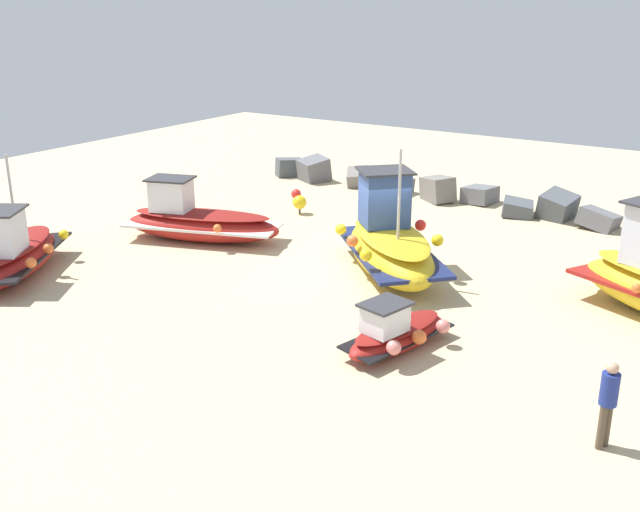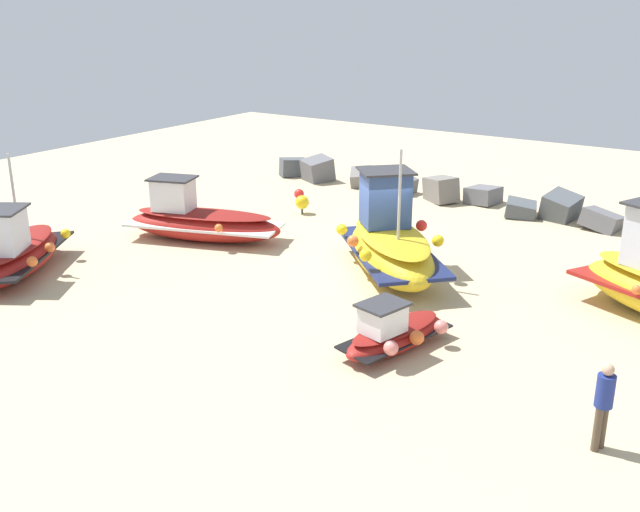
{
  "view_description": "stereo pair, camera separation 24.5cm",
  "coord_description": "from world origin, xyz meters",
  "px_view_note": "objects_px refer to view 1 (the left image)",
  "views": [
    {
      "loc": [
        10.07,
        -18.43,
        7.58
      ],
      "look_at": [
        -0.37,
        -2.27,
        0.9
      ],
      "focal_mm": 41.57,
      "sensor_mm": 36.0,
      "label": 1
    },
    {
      "loc": [
        10.28,
        -18.3,
        7.58
      ],
      "look_at": [
        -0.37,
        -2.27,
        0.9
      ],
      "focal_mm": 41.57,
      "sensor_mm": 36.0,
      "label": 2
    }
  ],
  "objects_px": {
    "fishing_boat_4": "(11,254)",
    "mooring_buoy_0": "(296,194)",
    "fishing_boat_0": "(390,244)",
    "mooring_buoy_1": "(300,202)",
    "fishing_boat_1": "(396,332)",
    "person_walking": "(608,399)",
    "fishing_boat_3": "(199,222)"
  },
  "relations": [
    {
      "from": "fishing_boat_4",
      "to": "mooring_buoy_0",
      "type": "xyz_separation_m",
      "value": [
        2.22,
        11.2,
        -0.34
      ]
    },
    {
      "from": "fishing_boat_0",
      "to": "mooring_buoy_1",
      "type": "xyz_separation_m",
      "value": [
        -5.77,
        3.8,
        -0.46
      ]
    },
    {
      "from": "fishing_boat_1",
      "to": "person_walking",
      "type": "relative_size",
      "value": 1.9
    },
    {
      "from": "fishing_boat_1",
      "to": "mooring_buoy_0",
      "type": "xyz_separation_m",
      "value": [
        -9.26,
        9.42,
        -0.08
      ]
    },
    {
      "from": "person_walking",
      "to": "mooring_buoy_1",
      "type": "distance_m",
      "value": 16.34
    },
    {
      "from": "fishing_boat_4",
      "to": "fishing_boat_1",
      "type": "bearing_deg",
      "value": 66.63
    },
    {
      "from": "fishing_boat_0",
      "to": "person_walking",
      "type": "xyz_separation_m",
      "value": [
        7.4,
        -5.87,
        0.08
      ]
    },
    {
      "from": "fishing_boat_0",
      "to": "mooring_buoy_0",
      "type": "xyz_separation_m",
      "value": [
        -6.77,
        5.03,
        -0.54
      ]
    },
    {
      "from": "fishing_boat_0",
      "to": "mooring_buoy_0",
      "type": "distance_m",
      "value": 8.46
    },
    {
      "from": "fishing_boat_3",
      "to": "mooring_buoy_0",
      "type": "xyz_separation_m",
      "value": [
        -0.03,
        5.69,
        -0.29
      ]
    },
    {
      "from": "fishing_boat_4",
      "to": "mooring_buoy_0",
      "type": "distance_m",
      "value": 11.42
    },
    {
      "from": "fishing_boat_3",
      "to": "mooring_buoy_0",
      "type": "distance_m",
      "value": 5.7
    },
    {
      "from": "fishing_boat_1",
      "to": "mooring_buoy_1",
      "type": "xyz_separation_m",
      "value": [
        -8.25,
        8.19,
        0.01
      ]
    },
    {
      "from": "mooring_buoy_1",
      "to": "fishing_boat_3",
      "type": "bearing_deg",
      "value": -102.37
    },
    {
      "from": "fishing_boat_1",
      "to": "person_walking",
      "type": "height_order",
      "value": "person_walking"
    },
    {
      "from": "fishing_boat_4",
      "to": "person_walking",
      "type": "height_order",
      "value": "fishing_boat_4"
    },
    {
      "from": "fishing_boat_3",
      "to": "fishing_boat_4",
      "type": "relative_size",
      "value": 1.12
    },
    {
      "from": "fishing_boat_0",
      "to": "mooring_buoy_1",
      "type": "relative_size",
      "value": 7.4
    },
    {
      "from": "fishing_boat_4",
      "to": "person_walking",
      "type": "distance_m",
      "value": 16.39
    },
    {
      "from": "fishing_boat_1",
      "to": "fishing_boat_4",
      "type": "xyz_separation_m",
      "value": [
        -11.47,
        -1.77,
        0.26
      ]
    },
    {
      "from": "mooring_buoy_1",
      "to": "person_walking",
      "type": "bearing_deg",
      "value": -36.31
    },
    {
      "from": "fishing_boat_3",
      "to": "fishing_boat_4",
      "type": "xyz_separation_m",
      "value": [
        -2.24,
        -5.51,
        0.04
      ]
    },
    {
      "from": "fishing_boat_4",
      "to": "mooring_buoy_1",
      "type": "height_order",
      "value": "fishing_boat_4"
    },
    {
      "from": "person_walking",
      "to": "mooring_buoy_0",
      "type": "height_order",
      "value": "person_walking"
    },
    {
      "from": "fishing_boat_0",
      "to": "fishing_boat_4",
      "type": "xyz_separation_m",
      "value": [
        -8.99,
        -6.16,
        -0.21
      ]
    },
    {
      "from": "fishing_boat_4",
      "to": "person_walking",
      "type": "xyz_separation_m",
      "value": [
        16.38,
        0.29,
        0.29
      ]
    },
    {
      "from": "person_walking",
      "to": "fishing_boat_3",
      "type": "bearing_deg",
      "value": 0.53
    },
    {
      "from": "mooring_buoy_0",
      "to": "fishing_boat_3",
      "type": "bearing_deg",
      "value": -89.71
    },
    {
      "from": "fishing_boat_4",
      "to": "mooring_buoy_1",
      "type": "xyz_separation_m",
      "value": [
        3.22,
        9.97,
        -0.25
      ]
    },
    {
      "from": "fishing_boat_4",
      "to": "mooring_buoy_1",
      "type": "distance_m",
      "value": 10.48
    },
    {
      "from": "fishing_boat_0",
      "to": "fishing_boat_4",
      "type": "distance_m",
      "value": 10.9
    },
    {
      "from": "fishing_boat_1",
      "to": "fishing_boat_4",
      "type": "relative_size",
      "value": 0.64
    }
  ]
}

